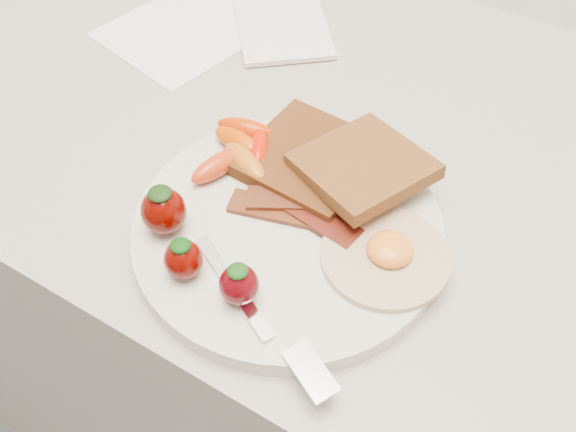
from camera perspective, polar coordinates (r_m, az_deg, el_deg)
The scene contains 11 objects.
counter at distance 1.01m, azimuth 5.76°, elevation -12.68°, with size 2.00×0.60×0.90m, color gray.
plate at distance 0.56m, azimuth 0.00°, elevation -1.26°, with size 0.27×0.27×0.02m, color beige.
toast_lower at distance 0.60m, azimuth 2.02°, elevation 5.15°, with size 0.11×0.11×0.01m, color #481F0F.
toast_upper at distance 0.57m, azimuth 6.67°, elevation 4.44°, with size 0.10×0.10×0.01m, color #48230F.
fried_egg at distance 0.53m, azimuth 8.76°, elevation -3.37°, with size 0.14×0.14×0.02m.
bacon_strips at distance 0.56m, azimuth 1.06°, elevation 0.76°, with size 0.12×0.08×0.01m.
baby_carrots at distance 0.60m, azimuth -4.20°, elevation 5.92°, with size 0.09×0.10×0.02m.
strawberries at distance 0.52m, azimuth -8.94°, elevation -2.22°, with size 0.13×0.06×0.05m.
fork at distance 0.49m, azimuth -1.90°, elevation -9.45°, with size 0.17×0.08×0.00m.
paper_sheet at distance 0.82m, azimuth -8.16°, elevation 16.53°, with size 0.16×0.21×0.00m, color white.
notepad at distance 0.81m, azimuth -0.57°, elevation 16.74°, with size 0.11×0.15×0.01m, color white.
Camera 1 is at (0.16, 1.25, 1.34)m, focal length 40.00 mm.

